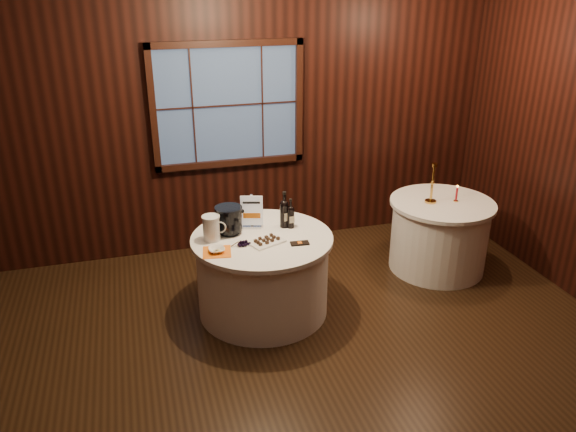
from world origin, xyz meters
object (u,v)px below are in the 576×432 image
object	(u,v)px
main_table	(263,274)
port_bottle_right	(291,215)
side_table	(439,235)
ice_bucket	(229,219)
red_candle	(456,195)
brass_candlestick	(432,189)
grape_bunch	(244,243)
chocolate_plate	(266,241)
sign_stand	(252,216)
glass_pitcher	(212,228)
port_bottle_left	(284,212)
cracker_bowl	(217,250)
chocolate_box	(300,243)

from	to	relation	value
main_table	port_bottle_right	world-z (taller)	port_bottle_right
side_table	ice_bucket	world-z (taller)	ice_bucket
port_bottle_right	red_candle	bearing A→B (deg)	-2.62
brass_candlestick	red_candle	world-z (taller)	brass_candlestick
ice_bucket	grape_bunch	world-z (taller)	ice_bucket
side_table	brass_candlestick	size ratio (longest dim) A/B	2.57
grape_bunch	main_table	bearing A→B (deg)	34.21
main_table	chocolate_plate	xyz separation A→B (m)	(0.01, -0.13, 0.40)
ice_bucket	sign_stand	bearing A→B (deg)	14.95
grape_bunch	glass_pitcher	world-z (taller)	glass_pitcher
port_bottle_right	glass_pitcher	size ratio (longest dim) A/B	1.24
port_bottle_left	chocolate_plate	bearing A→B (deg)	-150.40
port_bottle_left	glass_pitcher	distance (m)	0.70
brass_candlestick	sign_stand	bearing A→B (deg)	-176.97
cracker_bowl	glass_pitcher	bearing A→B (deg)	90.09
ice_bucket	side_table	bearing A→B (deg)	3.69
cracker_bowl	red_candle	distance (m)	2.61
side_table	red_candle	size ratio (longest dim) A/B	6.07
brass_candlestick	red_candle	bearing A→B (deg)	-11.14
grape_bunch	glass_pitcher	xyz separation A→B (m)	(-0.24, 0.19, 0.09)
port_bottle_left	chocolate_plate	distance (m)	0.40
port_bottle_left	cracker_bowl	world-z (taller)	port_bottle_left
port_bottle_left	glass_pitcher	size ratio (longest dim) A/B	1.52
side_table	ice_bucket	bearing A→B (deg)	-176.31
main_table	chocolate_plate	world-z (taller)	chocolate_plate
cracker_bowl	brass_candlestick	distance (m)	2.36
port_bottle_left	chocolate_plate	size ratio (longest dim) A/B	0.99
glass_pitcher	brass_candlestick	size ratio (longest dim) A/B	0.55
port_bottle_left	ice_bucket	distance (m)	0.52
chocolate_plate	grape_bunch	world-z (taller)	same
side_table	cracker_bowl	distance (m)	2.52
chocolate_box	glass_pitcher	distance (m)	0.79
main_table	cracker_bowl	size ratio (longest dim) A/B	9.41
main_table	side_table	size ratio (longest dim) A/B	1.19
cracker_bowl	main_table	bearing A→B (deg)	23.67
cracker_bowl	chocolate_plate	bearing A→B (deg)	7.60
main_table	glass_pitcher	world-z (taller)	glass_pitcher
grape_bunch	cracker_bowl	size ratio (longest dim) A/B	1.36
port_bottle_right	chocolate_plate	distance (m)	0.40
port_bottle_left	glass_pitcher	bearing A→B (deg)	168.29
chocolate_plate	grape_bunch	bearing A→B (deg)	179.90
port_bottle_right	side_table	bearing A→B (deg)	-1.05
port_bottle_left	glass_pitcher	xyz separation A→B (m)	(-0.69, -0.09, -0.03)
port_bottle_right	glass_pitcher	world-z (taller)	port_bottle_right
main_table	brass_candlestick	distance (m)	1.97
main_table	chocolate_box	distance (m)	0.54
port_bottle_left	chocolate_box	size ratio (longest dim) A/B	2.14
ice_bucket	brass_candlestick	world-z (taller)	brass_candlestick
chocolate_box	glass_pitcher	xyz separation A→B (m)	(-0.72, 0.29, 0.11)
port_bottle_left	port_bottle_right	xyz separation A→B (m)	(0.05, -0.03, -0.03)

